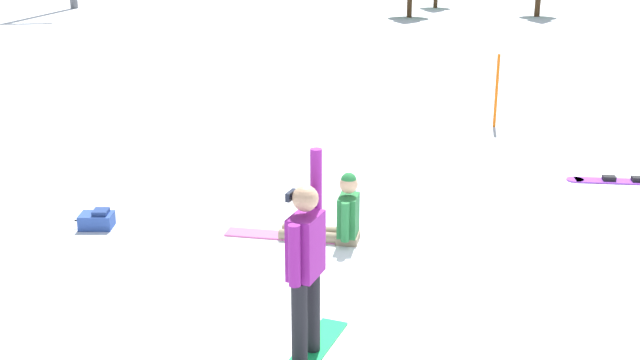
# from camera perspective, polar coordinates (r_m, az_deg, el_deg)

# --- Properties ---
(ground_plane) EXTENTS (800.00, 800.00, 0.00)m
(ground_plane) POSITION_cam_1_polar(r_m,az_deg,el_deg) (8.90, 5.98, -8.57)
(ground_plane) COLOR white
(snowboarder_foreground) EXTENTS (0.99, 1.53, 2.03)m
(snowboarder_foreground) POSITION_cam_1_polar(r_m,az_deg,el_deg) (7.31, -1.04, -6.34)
(snowboarder_foreground) COLOR #19B259
(snowboarder_foreground) RESTS_ON ground_plane
(snowboarder_midground) EXTENTS (1.80, 0.93, 0.94)m
(snowboarder_midground) POSITION_cam_1_polar(r_m,az_deg,el_deg) (10.29, 1.05, -2.71)
(snowboarder_midground) COLOR gray
(snowboarder_midground) RESTS_ON ground_plane
(loose_snowboard_far_spare) EXTENTS (1.80, 0.67, 0.09)m
(loose_snowboard_far_spare) POSITION_cam_1_polar(r_m,az_deg,el_deg) (13.58, 21.01, -0.05)
(loose_snowboard_far_spare) COLOR #993FD8
(loose_snowboard_far_spare) RESTS_ON ground_plane
(backpack_blue) EXTENTS (0.54, 0.37, 0.26)m
(backpack_blue) POSITION_cam_1_polar(r_m,az_deg,el_deg) (11.21, -15.77, -2.78)
(backpack_blue) COLOR #2D4C9E
(backpack_blue) RESTS_ON ground_plane
(trail_marker_pole) EXTENTS (0.06, 0.06, 1.48)m
(trail_marker_pole) POSITION_cam_1_polar(r_m,az_deg,el_deg) (16.35, 12.60, 6.28)
(trail_marker_pole) COLOR orange
(trail_marker_pole) RESTS_ON ground_plane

